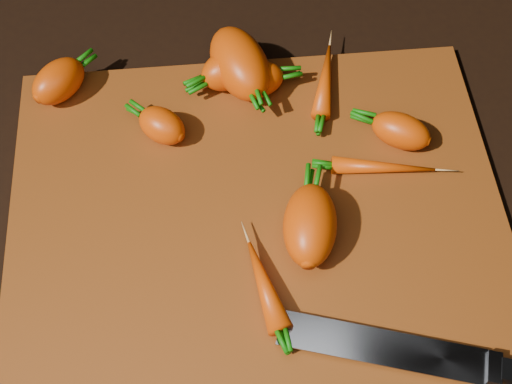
{
  "coord_description": "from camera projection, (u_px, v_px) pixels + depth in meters",
  "views": [
    {
      "loc": [
        -0.03,
        -0.36,
        0.64
      ],
      "look_at": [
        0.0,
        0.01,
        0.03
      ],
      "focal_mm": 50.0,
      "sensor_mm": 36.0,
      "label": 1
    }
  ],
  "objects": [
    {
      "name": "carrot_2",
      "position": [
        240.0,
        64.0,
        0.78
      ],
      "size": [
        0.09,
        0.11,
        0.06
      ],
      "primitive_type": "ellipsoid",
      "rotation": [
        0.0,
        0.0,
        -1.25
      ],
      "color": "#C54009",
      "rests_on": "cutting_board"
    },
    {
      "name": "carrot_4",
      "position": [
        232.0,
        68.0,
        0.79
      ],
      "size": [
        0.09,
        0.07,
        0.05
      ],
      "primitive_type": "ellipsoid",
      "rotation": [
        0.0,
        0.0,
        3.58
      ],
      "color": "#C54009",
      "rests_on": "cutting_board"
    },
    {
      "name": "carrot_6",
      "position": [
        401.0,
        131.0,
        0.75
      ],
      "size": [
        0.07,
        0.07,
        0.04
      ],
      "primitive_type": "ellipsoid",
      "rotation": [
        0.0,
        0.0,
        2.6
      ],
      "color": "#C54009",
      "rests_on": "cutting_board"
    },
    {
      "name": "knife",
      "position": [
        402.0,
        351.0,
        0.64
      ],
      "size": [
        0.3,
        0.11,
        0.02
      ],
      "rotation": [
        0.0,
        0.0,
        -0.3
      ],
      "color": "gray",
      "rests_on": "cutting_board"
    },
    {
      "name": "carrot_3",
      "position": [
        310.0,
        225.0,
        0.68
      ],
      "size": [
        0.07,
        0.1,
        0.05
      ],
      "primitive_type": "ellipsoid",
      "rotation": [
        0.0,
        0.0,
        1.4
      ],
      "color": "#C54009",
      "rests_on": "cutting_board"
    },
    {
      "name": "carrot_5",
      "position": [
        255.0,
        79.0,
        0.78
      ],
      "size": [
        0.07,
        0.05,
        0.04
      ],
      "primitive_type": "ellipsoid",
      "rotation": [
        0.0,
        0.0,
        0.13
      ],
      "color": "#C54009",
      "rests_on": "cutting_board"
    },
    {
      "name": "carrot_0",
      "position": [
        59.0,
        81.0,
        0.78
      ],
      "size": [
        0.08,
        0.08,
        0.04
      ],
      "primitive_type": "ellipsoid",
      "rotation": [
        0.0,
        0.0,
        0.81
      ],
      "color": "#C54009",
      "rests_on": "cutting_board"
    },
    {
      "name": "ground",
      "position": [
        257.0,
        218.0,
        0.74
      ],
      "size": [
        2.0,
        2.0,
        0.01
      ],
      "primitive_type": "cube",
      "color": "black"
    },
    {
      "name": "carrot_1",
      "position": [
        162.0,
        126.0,
        0.75
      ],
      "size": [
        0.07,
        0.06,
        0.04
      ],
      "primitive_type": "ellipsoid",
      "rotation": [
        0.0,
        0.0,
        2.43
      ],
      "color": "#C54009",
      "rests_on": "cutting_board"
    },
    {
      "name": "carrot_8",
      "position": [
        383.0,
        167.0,
        0.74
      ],
      "size": [
        0.11,
        0.03,
        0.02
      ],
      "primitive_type": "ellipsoid",
      "rotation": [
        0.0,
        0.0,
        -0.15
      ],
      "color": "#C54009",
      "rests_on": "cutting_board"
    },
    {
      "name": "carrot_7",
      "position": [
        325.0,
        80.0,
        0.8
      ],
      "size": [
        0.05,
        0.1,
        0.02
      ],
      "primitive_type": "ellipsoid",
      "rotation": [
        0.0,
        0.0,
        1.33
      ],
      "color": "#C54009",
      "rests_on": "cutting_board"
    },
    {
      "name": "carrot_9",
      "position": [
        264.0,
        285.0,
        0.66
      ],
      "size": [
        0.04,
        0.1,
        0.02
      ],
      "primitive_type": "ellipsoid",
      "rotation": [
        0.0,
        0.0,
        1.8
      ],
      "color": "#C54009",
      "rests_on": "cutting_board"
    },
    {
      "name": "cutting_board",
      "position": [
        257.0,
        213.0,
        0.73
      ],
      "size": [
        0.5,
        0.4,
        0.01
      ],
      "primitive_type": "cube",
      "color": "#7A340A",
      "rests_on": "ground"
    }
  ]
}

